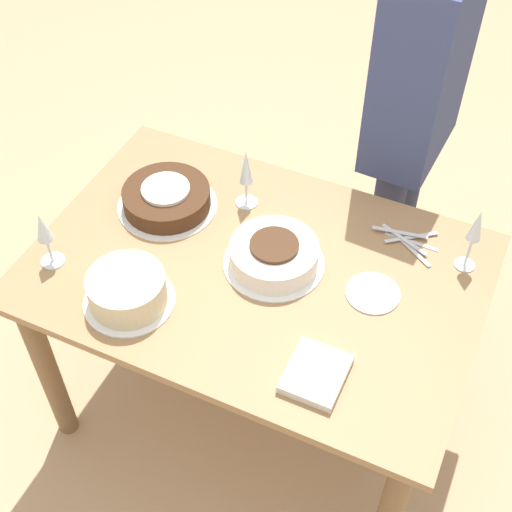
{
  "coord_description": "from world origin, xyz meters",
  "views": [
    {
      "loc": [
        -0.58,
        1.25,
        2.33
      ],
      "look_at": [
        0.0,
        0.0,
        0.82
      ],
      "focal_mm": 50.0,
      "sensor_mm": 36.0,
      "label": 1
    }
  ],
  "objects_px": {
    "cake_back_decorated": "(127,290)",
    "person_cutting": "(416,101)",
    "cake_front_chocolate": "(167,198)",
    "wine_glass_near": "(44,231)",
    "cake_center_white": "(274,255)",
    "wine_glass_extra": "(476,229)",
    "wine_glass_far": "(246,171)"
  },
  "relations": [
    {
      "from": "cake_back_decorated",
      "to": "wine_glass_near",
      "type": "relative_size",
      "value": 1.34
    },
    {
      "from": "person_cutting",
      "to": "wine_glass_near",
      "type": "bearing_deg",
      "value": -37.47
    },
    {
      "from": "cake_center_white",
      "to": "wine_glass_far",
      "type": "xyz_separation_m",
      "value": [
        0.18,
        -0.2,
        0.1
      ]
    },
    {
      "from": "cake_center_white",
      "to": "wine_glass_near",
      "type": "height_order",
      "value": "wine_glass_near"
    },
    {
      "from": "cake_back_decorated",
      "to": "person_cutting",
      "type": "height_order",
      "value": "person_cutting"
    },
    {
      "from": "wine_glass_far",
      "to": "wine_glass_extra",
      "type": "relative_size",
      "value": 0.96
    },
    {
      "from": "cake_front_chocolate",
      "to": "wine_glass_far",
      "type": "relative_size",
      "value": 1.49
    },
    {
      "from": "cake_center_white",
      "to": "cake_front_chocolate",
      "type": "height_order",
      "value": "cake_center_white"
    },
    {
      "from": "cake_front_chocolate",
      "to": "wine_glass_near",
      "type": "xyz_separation_m",
      "value": [
        0.19,
        0.35,
        0.09
      ]
    },
    {
      "from": "wine_glass_far",
      "to": "person_cutting",
      "type": "height_order",
      "value": "person_cutting"
    },
    {
      "from": "wine_glass_near",
      "to": "wine_glass_extra",
      "type": "height_order",
      "value": "wine_glass_extra"
    },
    {
      "from": "wine_glass_extra",
      "to": "cake_front_chocolate",
      "type": "bearing_deg",
      "value": 9.08
    },
    {
      "from": "cake_front_chocolate",
      "to": "wine_glass_extra",
      "type": "distance_m",
      "value": 0.94
    },
    {
      "from": "wine_glass_far",
      "to": "wine_glass_near",
      "type": "bearing_deg",
      "value": 48.65
    },
    {
      "from": "cake_back_decorated",
      "to": "wine_glass_extra",
      "type": "bearing_deg",
      "value": -147.18
    },
    {
      "from": "cake_front_chocolate",
      "to": "wine_glass_near",
      "type": "height_order",
      "value": "wine_glass_near"
    },
    {
      "from": "cake_front_chocolate",
      "to": "cake_back_decorated",
      "type": "relative_size",
      "value": 1.22
    },
    {
      "from": "wine_glass_near",
      "to": "person_cutting",
      "type": "distance_m",
      "value": 1.23
    },
    {
      "from": "cake_front_chocolate",
      "to": "person_cutting",
      "type": "xyz_separation_m",
      "value": [
        -0.61,
        -0.58,
        0.17
      ]
    },
    {
      "from": "cake_back_decorated",
      "to": "person_cutting",
      "type": "relative_size",
      "value": 0.16
    },
    {
      "from": "cake_front_chocolate",
      "to": "person_cutting",
      "type": "relative_size",
      "value": 0.2
    },
    {
      "from": "cake_back_decorated",
      "to": "wine_glass_near",
      "type": "bearing_deg",
      "value": -6.95
    },
    {
      "from": "wine_glass_far",
      "to": "person_cutting",
      "type": "xyz_separation_m",
      "value": [
        -0.39,
        -0.47,
        0.07
      ]
    },
    {
      "from": "cake_center_white",
      "to": "wine_glass_extra",
      "type": "bearing_deg",
      "value": -155.8
    },
    {
      "from": "cake_front_chocolate",
      "to": "wine_glass_near",
      "type": "relative_size",
      "value": 1.64
    },
    {
      "from": "cake_front_chocolate",
      "to": "cake_back_decorated",
      "type": "xyz_separation_m",
      "value": [
        -0.1,
        0.38,
        0.01
      ]
    },
    {
      "from": "cake_center_white",
      "to": "person_cutting",
      "type": "height_order",
      "value": "person_cutting"
    },
    {
      "from": "cake_center_white",
      "to": "cake_front_chocolate",
      "type": "bearing_deg",
      "value": -11.56
    },
    {
      "from": "cake_front_chocolate",
      "to": "wine_glass_extra",
      "type": "xyz_separation_m",
      "value": [
        -0.92,
        -0.15,
        0.12
      ]
    },
    {
      "from": "wine_glass_near",
      "to": "person_cutting",
      "type": "height_order",
      "value": "person_cutting"
    },
    {
      "from": "cake_center_white",
      "to": "cake_front_chocolate",
      "type": "relative_size",
      "value": 0.95
    },
    {
      "from": "wine_glass_near",
      "to": "person_cutting",
      "type": "relative_size",
      "value": 0.12
    }
  ]
}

